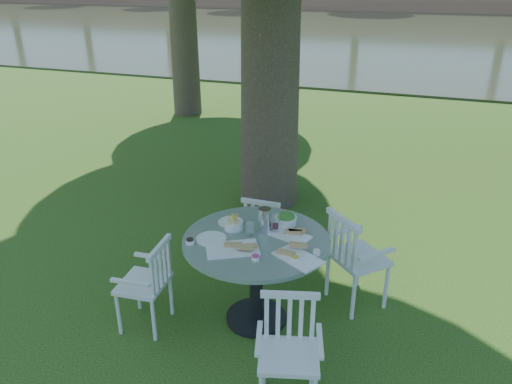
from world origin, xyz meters
TOP-DOWN VIEW (x-y plane):
  - ground at (0.00, 0.00)m, footprint 140.00×140.00m
  - table at (0.33, -0.75)m, footprint 1.28×1.28m
  - chair_ne at (1.09, -0.24)m, footprint 0.67×0.66m
  - chair_nw at (0.10, 0.15)m, footprint 0.42×0.39m
  - chair_sw at (-0.51, -1.13)m, footprint 0.43×0.46m
  - chair_se at (0.85, -1.52)m, footprint 0.52×0.51m
  - tableware at (0.34, -0.69)m, footprint 1.19×0.91m
  - river at (0.00, 23.00)m, footprint 100.00×28.00m

SIDE VIEW (x-z plane):
  - ground at x=0.00m, z-range 0.00..0.00m
  - river at x=0.00m, z-range -0.06..0.06m
  - chair_nw at x=0.10m, z-range 0.07..0.90m
  - chair_sw at x=-0.51m, z-range 0.07..0.93m
  - chair_se at x=0.85m, z-range 0.08..0.93m
  - chair_ne at x=1.09m, z-range 0.08..1.05m
  - table at x=0.33m, z-range 0.24..1.10m
  - tableware at x=0.34m, z-range 0.79..1.01m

